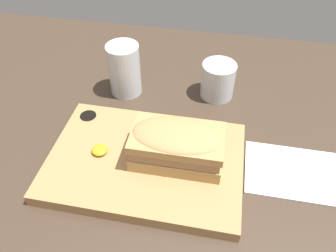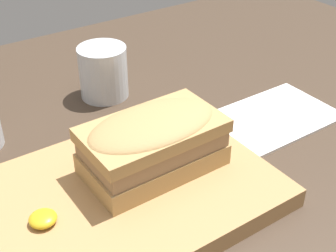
{
  "view_description": "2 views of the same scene",
  "coord_description": "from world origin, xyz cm",
  "px_view_note": "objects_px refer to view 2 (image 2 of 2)",
  "views": [
    {
      "loc": [
        13.84,
        -38.03,
        50.59
      ],
      "look_at": [
        5.77,
        4.04,
        8.33
      ],
      "focal_mm": 35.0,
      "sensor_mm": 36.0,
      "label": 1
    },
    {
      "loc": [
        -15.07,
        -37.09,
        39.17
      ],
      "look_at": [
        10.91,
        0.91,
        8.91
      ],
      "focal_mm": 50.0,
      "sensor_mm": 36.0,
      "label": 2
    }
  ],
  "objects_px": {
    "serving_board": "(115,198)",
    "sandwich": "(152,140)",
    "wine_glass": "(103,73)",
    "napkin": "(271,118)"
  },
  "relations": [
    {
      "from": "serving_board",
      "to": "wine_glass",
      "type": "distance_m",
      "value": 0.26
    },
    {
      "from": "sandwich",
      "to": "wine_glass",
      "type": "distance_m",
      "value": 0.23
    },
    {
      "from": "sandwich",
      "to": "wine_glass",
      "type": "relative_size",
      "value": 1.97
    },
    {
      "from": "napkin",
      "to": "sandwich",
      "type": "bearing_deg",
      "value": -174.03
    },
    {
      "from": "serving_board",
      "to": "wine_glass",
      "type": "xyz_separation_m",
      "value": [
        0.11,
        0.24,
        0.03
      ]
    },
    {
      "from": "serving_board",
      "to": "sandwich",
      "type": "relative_size",
      "value": 2.19
    },
    {
      "from": "serving_board",
      "to": "sandwich",
      "type": "xyz_separation_m",
      "value": [
        0.06,
        0.01,
        0.05
      ]
    },
    {
      "from": "serving_board",
      "to": "napkin",
      "type": "relative_size",
      "value": 1.83
    },
    {
      "from": "sandwich",
      "to": "napkin",
      "type": "height_order",
      "value": "sandwich"
    },
    {
      "from": "serving_board",
      "to": "napkin",
      "type": "xyz_separation_m",
      "value": [
        0.28,
        0.03,
        -0.01
      ]
    }
  ]
}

